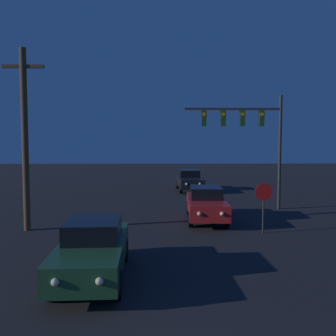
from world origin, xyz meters
name	(u,v)px	position (x,y,z in m)	size (l,w,h in m)	color
car_near	(93,249)	(-2.25, 6.27, 0.83)	(1.94, 4.84, 1.63)	#1E4728
car_mid	(206,203)	(1.92, 13.92, 0.83)	(1.97, 4.85, 1.63)	#B21E1E
car_far	(189,180)	(1.94, 24.93, 0.83)	(1.98, 4.85, 1.63)	black
traffic_signal_mast	(250,130)	(4.74, 16.88, 4.54)	(5.52, 0.30, 6.46)	#2D2D2D
stop_sign	(263,199)	(4.01, 11.27, 1.48)	(0.72, 0.07, 2.12)	#2D2D2D
utility_pole	(25,137)	(-6.14, 12.01, 4.08)	(1.77, 0.28, 7.83)	brown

